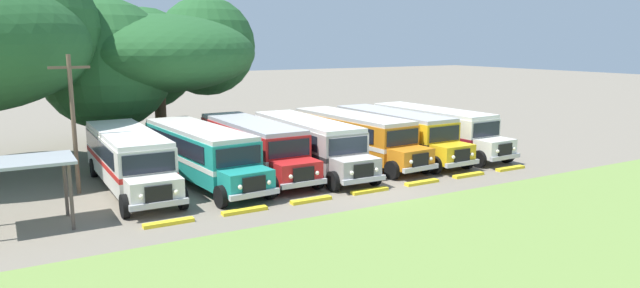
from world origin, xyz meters
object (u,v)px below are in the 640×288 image
(parked_bus_slot_3, at_px, (308,142))
(parked_bus_slot_6, at_px, (434,128))
(waiting_shelter, at_px, (23,167))
(parked_bus_slot_2, at_px, (253,144))
(parked_bus_slot_5, at_px, (395,132))
(parked_bus_slot_0, at_px, (129,156))
(parked_bus_slot_4, at_px, (354,135))
(utility_pole, at_px, (73,120))
(parked_bus_slot_1, at_px, (201,151))
(broad_shade_tree, at_px, (152,56))

(parked_bus_slot_3, relative_size, parked_bus_slot_6, 1.00)
(parked_bus_slot_3, bearing_deg, waiting_shelter, -74.64)
(parked_bus_slot_2, relative_size, parked_bus_slot_5, 1.00)
(parked_bus_slot_3, relative_size, waiting_shelter, 3.02)
(parked_bus_slot_0, distance_m, parked_bus_slot_4, 13.15)
(parked_bus_slot_0, distance_m, utility_pole, 3.05)
(parked_bus_slot_4, bearing_deg, parked_bus_slot_6, 84.46)
(parked_bus_slot_1, xyz_separation_m, parked_bus_slot_4, (9.66, 0.36, 0.00))
(parked_bus_slot_1, relative_size, broad_shade_tree, 0.72)
(parked_bus_slot_6, height_order, waiting_shelter, parked_bus_slot_6)
(parked_bus_slot_3, bearing_deg, parked_bus_slot_4, 100.54)
(parked_bus_slot_5, xyz_separation_m, waiting_shelter, (-20.80, -4.01, 0.87))
(parked_bus_slot_1, relative_size, parked_bus_slot_5, 1.01)
(parked_bus_slot_4, relative_size, utility_pole, 1.66)
(parked_bus_slot_2, xyz_separation_m, waiting_shelter, (-11.32, -4.43, 0.87))
(parked_bus_slot_6, distance_m, broad_shade_tree, 19.79)
(parked_bus_slot_2, relative_size, waiting_shelter, 3.02)
(broad_shade_tree, relative_size, waiting_shelter, 4.25)
(broad_shade_tree, bearing_deg, parked_bus_slot_3, -65.72)
(parked_bus_slot_2, bearing_deg, parked_bus_slot_6, 87.32)
(parked_bus_slot_2, xyz_separation_m, parked_bus_slot_4, (6.53, -0.21, 0.00))
(parked_bus_slot_5, relative_size, parked_bus_slot_6, 1.00)
(parked_bus_slot_0, xyz_separation_m, utility_pole, (-2.34, 0.13, 1.94))
(parked_bus_slot_5, distance_m, parked_bus_slot_6, 3.18)
(parked_bus_slot_4, height_order, broad_shade_tree, broad_shade_tree)
(parked_bus_slot_6, height_order, utility_pole, utility_pole)
(parked_bus_slot_2, height_order, parked_bus_slot_4, same)
(parked_bus_slot_6, distance_m, utility_pole, 21.72)
(parked_bus_slot_0, height_order, parked_bus_slot_1, same)
(parked_bus_slot_3, distance_m, waiting_shelter, 14.83)
(parked_bus_slot_4, relative_size, parked_bus_slot_5, 1.01)
(parked_bus_slot_1, bearing_deg, utility_pole, -101.39)
(parked_bus_slot_1, xyz_separation_m, parked_bus_slot_6, (15.79, 0.15, 0.00))
(parked_bus_slot_2, bearing_deg, parked_bus_slot_1, -80.47)
(utility_pole, bearing_deg, parked_bus_slot_3, -4.24)
(parked_bus_slot_2, height_order, waiting_shelter, parked_bus_slot_2)
(parked_bus_slot_4, bearing_deg, broad_shade_tree, -145.85)
(parked_bus_slot_1, distance_m, waiting_shelter, 9.10)
(parked_bus_slot_1, distance_m, broad_shade_tree, 12.88)
(parked_bus_slot_1, bearing_deg, waiting_shelter, -69.65)
(utility_pole, bearing_deg, parked_bus_slot_0, -3.24)
(parked_bus_slot_6, xyz_separation_m, broad_shade_tree, (-15.15, 11.86, 4.61))
(parked_bus_slot_0, bearing_deg, waiting_shelter, -47.06)
(parked_bus_slot_4, bearing_deg, parked_bus_slot_2, -95.47)
(parked_bus_slot_0, height_order, parked_bus_slot_6, same)
(parked_bus_slot_1, distance_m, parked_bus_slot_3, 6.16)
(parked_bus_slot_0, xyz_separation_m, waiting_shelter, (-4.70, -4.39, 0.87))
(waiting_shelter, bearing_deg, broad_shade_tree, 60.92)
(parked_bus_slot_2, height_order, utility_pole, utility_pole)
(parked_bus_slot_0, distance_m, parked_bus_slot_1, 3.53)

